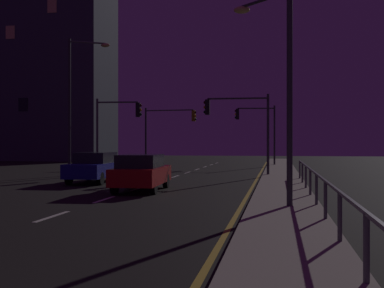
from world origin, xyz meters
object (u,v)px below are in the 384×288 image
car_oncoming (95,167)px  street_lamp_across_street (76,95)px  street_lamp_median (279,73)px  building_distant (10,54)px  traffic_light_far_center (239,118)px  traffic_light_near_right (168,124)px  car (142,172)px  traffic_light_overhead_east (257,123)px  traffic_light_near_left (117,121)px

car_oncoming → street_lamp_across_street: (-2.57, 3.38, 4.15)m
street_lamp_median → building_distant: (-32.56, 38.27, 8.82)m
traffic_light_far_center → traffic_light_near_right: bearing=121.9°
car → car_oncoming: size_ratio=1.00×
traffic_light_near_right → building_distant: building_distant is taller
street_lamp_median → street_lamp_across_street: bearing=135.9°
traffic_light_near_right → traffic_light_overhead_east: 8.00m
traffic_light_overhead_east → traffic_light_near_right: bearing=-166.9°
traffic_light_near_right → traffic_light_near_left: bearing=-95.6°
traffic_light_near_left → street_lamp_across_street: (-1.32, -3.58, 1.44)m
traffic_light_near_right → car: bearing=-79.8°
traffic_light_near_right → street_lamp_median: 27.55m
traffic_light_far_center → traffic_light_near_right: size_ratio=0.94×
car_oncoming → traffic_light_near_left: bearing=100.1°
car_oncoming → building_distant: size_ratio=0.17×
traffic_light_near_right → street_lamp_across_street: (-2.37, -14.16, 1.24)m
car → traffic_light_near_left: traffic_light_near_left is taller
car → car_oncoming: same height
traffic_light_near_right → building_distant: 27.72m
car → street_lamp_median: bearing=-38.0°
traffic_light_far_center → street_lamp_median: size_ratio=0.74×
car → street_lamp_median: 8.10m
car → traffic_light_far_center: (3.37, 9.71, 2.82)m
traffic_light_near_right → traffic_light_overhead_east: bearing=13.1°
traffic_light_overhead_east → street_lamp_across_street: size_ratio=0.64×
traffic_light_far_center → street_lamp_median: 14.45m
street_lamp_across_street → building_distant: 34.60m
car → traffic_light_overhead_east: (3.96, 23.10, 3.04)m
car → street_lamp_median: size_ratio=0.67×
traffic_light_far_center → street_lamp_across_street: street_lamp_across_street is taller
traffic_light_near_left → building_distant: size_ratio=0.19×
car → traffic_light_near_left: size_ratio=0.89×
traffic_light_near_left → building_distant: 33.18m
car → traffic_light_near_right: traffic_light_near_right is taller
traffic_light_near_right → street_lamp_across_street: size_ratio=0.63×
building_distant → traffic_light_far_center: bearing=-38.6°
traffic_light_near_right → traffic_light_near_left: size_ratio=1.03×
traffic_light_overhead_east → traffic_light_near_left: bearing=-125.5°
street_lamp_across_street → building_distant: building_distant is taller
car_oncoming → traffic_light_overhead_east: (7.59, 19.36, 3.04)m
car_oncoming → traffic_light_near_left: traffic_light_near_left is taller
street_lamp_across_street → building_distant: (-20.57, 26.62, 8.10)m
traffic_light_far_center → building_distant: size_ratio=0.19×
car → traffic_light_overhead_east: size_ratio=0.85×
car → traffic_light_far_center: size_ratio=0.91×
car_oncoming → traffic_light_overhead_east: bearing=68.6°
street_lamp_across_street → traffic_light_near_right: bearing=80.5°
car → traffic_light_near_right: 21.82m
car → traffic_light_overhead_east: traffic_light_overhead_east is taller
car → traffic_light_near_right: (-3.84, 21.28, 2.91)m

